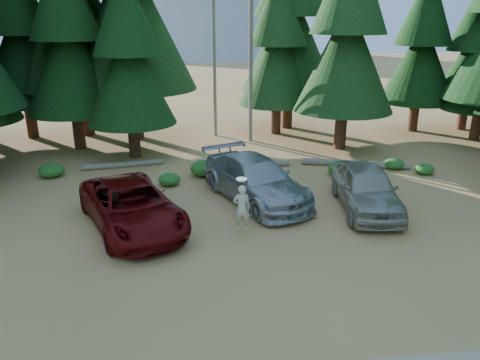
{
  "coord_description": "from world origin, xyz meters",
  "views": [
    {
      "loc": [
        -2.97,
        -12.77,
        7.2
      ],
      "look_at": [
        -1.04,
        3.92,
        1.25
      ],
      "focal_mm": 35.0,
      "sensor_mm": 36.0,
      "label": 1
    }
  ],
  "objects_px": {
    "log_left": "(123,165)",
    "silver_minivan_center": "(256,180)",
    "silver_minivan_right": "(366,188)",
    "frisbee_player": "(242,208)",
    "log_right": "(355,164)",
    "red_pickup": "(132,206)",
    "log_mid": "(256,164)"
  },
  "relations": [
    {
      "from": "frisbee_player",
      "to": "log_mid",
      "type": "xyz_separation_m",
      "value": [
        1.63,
        7.55,
        -0.87
      ]
    },
    {
      "from": "silver_minivan_center",
      "to": "silver_minivan_right",
      "type": "height_order",
      "value": "silver_minivan_center"
    },
    {
      "from": "silver_minivan_center",
      "to": "log_right",
      "type": "xyz_separation_m",
      "value": [
        5.61,
        3.77,
        -0.7
      ]
    },
    {
      "from": "log_right",
      "to": "frisbee_player",
      "type": "bearing_deg",
      "value": -117.17
    },
    {
      "from": "log_right",
      "to": "red_pickup",
      "type": "bearing_deg",
      "value": -134.1
    },
    {
      "from": "log_left",
      "to": "log_right",
      "type": "xyz_separation_m",
      "value": [
        11.55,
        -1.27,
        0.03
      ]
    },
    {
      "from": "silver_minivan_center",
      "to": "silver_minivan_right",
      "type": "relative_size",
      "value": 1.18
    },
    {
      "from": "silver_minivan_right",
      "to": "frisbee_player",
      "type": "height_order",
      "value": "frisbee_player"
    },
    {
      "from": "silver_minivan_center",
      "to": "log_mid",
      "type": "distance_m",
      "value": 4.52
    },
    {
      "from": "red_pickup",
      "to": "log_left",
      "type": "xyz_separation_m",
      "value": [
        -1.2,
        7.15,
        -0.68
      ]
    },
    {
      "from": "log_right",
      "to": "silver_minivan_center",
      "type": "bearing_deg",
      "value": -129.78
    },
    {
      "from": "red_pickup",
      "to": "silver_minivan_right",
      "type": "xyz_separation_m",
      "value": [
        8.87,
        0.67,
        0.05
      ]
    },
    {
      "from": "silver_minivan_center",
      "to": "frisbee_player",
      "type": "bearing_deg",
      "value": -129.41
    },
    {
      "from": "log_mid",
      "to": "log_right",
      "type": "bearing_deg",
      "value": -3.75
    },
    {
      "from": "red_pickup",
      "to": "log_left",
      "type": "relative_size",
      "value": 1.5
    },
    {
      "from": "log_mid",
      "to": "red_pickup",
      "type": "bearing_deg",
      "value": -126.27
    },
    {
      "from": "red_pickup",
      "to": "log_right",
      "type": "xyz_separation_m",
      "value": [
        10.35,
        5.89,
        -0.65
      ]
    },
    {
      "from": "log_mid",
      "to": "frisbee_player",
      "type": "bearing_deg",
      "value": -98.65
    },
    {
      "from": "silver_minivan_right",
      "to": "log_right",
      "type": "relative_size",
      "value": 0.97
    },
    {
      "from": "log_mid",
      "to": "silver_minivan_right",
      "type": "bearing_deg",
      "value": -55.98
    },
    {
      "from": "frisbee_player",
      "to": "log_right",
      "type": "bearing_deg",
      "value": -131.13
    },
    {
      "from": "log_left",
      "to": "log_mid",
      "type": "relative_size",
      "value": 1.18
    },
    {
      "from": "silver_minivan_right",
      "to": "frisbee_player",
      "type": "xyz_separation_m",
      "value": [
        -5.07,
        -1.7,
        0.13
      ]
    },
    {
      "from": "red_pickup",
      "to": "silver_minivan_right",
      "type": "bearing_deg",
      "value": -17.84
    },
    {
      "from": "silver_minivan_center",
      "to": "silver_minivan_right",
      "type": "distance_m",
      "value": 4.37
    },
    {
      "from": "log_left",
      "to": "silver_minivan_center",
      "type": "bearing_deg",
      "value": -49.91
    },
    {
      "from": "silver_minivan_center",
      "to": "log_mid",
      "type": "relative_size",
      "value": 1.8
    },
    {
      "from": "silver_minivan_center",
      "to": "log_mid",
      "type": "xyz_separation_m",
      "value": [
        0.68,
        4.4,
        -0.73
      ]
    },
    {
      "from": "log_left",
      "to": "frisbee_player",
      "type": "bearing_deg",
      "value": -68.18
    },
    {
      "from": "red_pickup",
      "to": "log_right",
      "type": "bearing_deg",
      "value": 7.44
    },
    {
      "from": "silver_minivan_right",
      "to": "frisbee_player",
      "type": "distance_m",
      "value": 5.35
    },
    {
      "from": "silver_minivan_center",
      "to": "log_right",
      "type": "relative_size",
      "value": 1.14
    }
  ]
}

